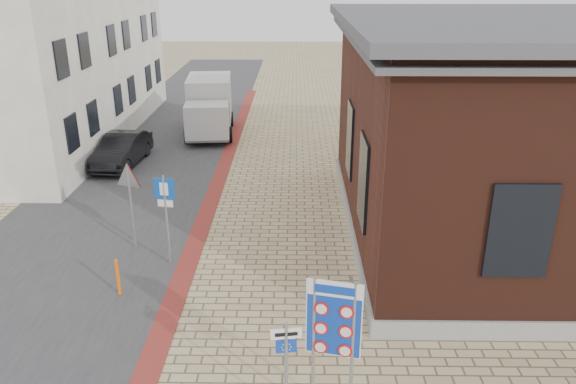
% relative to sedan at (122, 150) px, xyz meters
% --- Properties ---
extents(ground, '(120.00, 120.00, 0.00)m').
position_rel_sedan_xyz_m(ground, '(6.50, -13.51, -0.69)').
color(ground, tan).
rests_on(ground, ground).
extents(road_strip, '(7.00, 60.00, 0.02)m').
position_rel_sedan_xyz_m(road_strip, '(1.00, 1.49, -0.68)').
color(road_strip, '#38383A').
rests_on(road_strip, ground).
extents(curb_strip, '(0.60, 40.00, 0.02)m').
position_rel_sedan_xyz_m(curb_strip, '(4.50, -3.51, -0.67)').
color(curb_strip, maroon).
rests_on(curb_strip, ground).
extents(brick_building, '(13.00, 13.00, 6.80)m').
position_rel_sedan_xyz_m(brick_building, '(15.49, -6.51, 2.80)').
color(brick_building, gray).
rests_on(brick_building, ground).
extents(townhouse_mid, '(7.40, 6.40, 9.10)m').
position_rel_sedan_xyz_m(townhouse_mid, '(-4.49, 4.49, 3.88)').
color(townhouse_mid, beige).
rests_on(townhouse_mid, ground).
extents(townhouse_far, '(7.40, 6.40, 8.30)m').
position_rel_sedan_xyz_m(townhouse_far, '(-4.49, 10.49, 3.48)').
color(townhouse_far, beige).
rests_on(townhouse_far, ground).
extents(bike_rack, '(0.08, 1.80, 0.60)m').
position_rel_sedan_xyz_m(bike_rack, '(9.15, -11.31, -0.43)').
color(bike_rack, slate).
rests_on(bike_rack, ground).
extents(sedan, '(1.82, 4.29, 1.38)m').
position_rel_sedan_xyz_m(sedan, '(0.00, 0.00, 0.00)').
color(sedan, black).
rests_on(sedan, ground).
extents(box_truck, '(2.71, 5.62, 2.85)m').
position_rel_sedan_xyz_m(box_truck, '(3.15, 5.18, 0.78)').
color(box_truck, slate).
rests_on(box_truck, ground).
extents(border_sign, '(1.00, 0.28, 2.99)m').
position_rel_sedan_xyz_m(border_sign, '(8.36, -15.01, 1.47)').
color(border_sign, gray).
rests_on(border_sign, ground).
extents(essen_sign, '(0.57, 0.12, 2.13)m').
position_rel_sedan_xyz_m(essen_sign, '(7.50, -15.01, 0.70)').
color(essen_sign, gray).
rests_on(essen_sign, ground).
extents(parking_sign, '(0.60, 0.13, 2.75)m').
position_rel_sedan_xyz_m(parking_sign, '(3.99, -9.01, 1.21)').
color(parking_sign, gray).
rests_on(parking_sign, ground).
extents(yield_sign, '(0.92, 0.40, 2.71)m').
position_rel_sedan_xyz_m(yield_sign, '(2.70, -7.99, 1.40)').
color(yield_sign, gray).
rests_on(yield_sign, ground).
extents(bollard, '(0.12, 0.12, 1.04)m').
position_rel_sedan_xyz_m(bollard, '(3.00, -10.71, -0.17)').
color(bollard, orange).
rests_on(bollard, ground).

